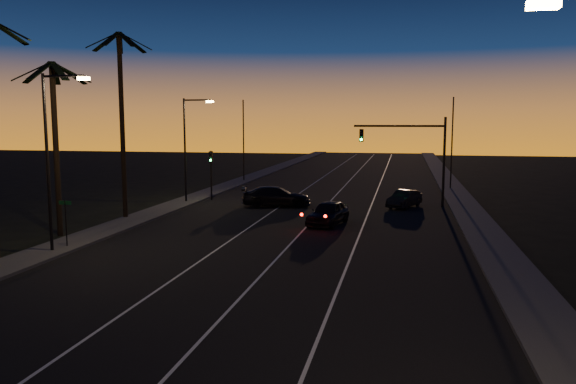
% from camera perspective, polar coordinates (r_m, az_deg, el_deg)
% --- Properties ---
extents(road, '(20.00, 170.00, 0.01)m').
position_cam_1_polar(road, '(36.16, 1.22, -3.42)').
color(road, black).
rests_on(road, ground).
extents(sidewalk_left, '(2.40, 170.00, 0.16)m').
position_cam_1_polar(sidewalk_left, '(39.70, -14.90, -2.59)').
color(sidewalk_left, '#3C3C39').
rests_on(sidewalk_left, ground).
extents(sidewalk_right, '(2.40, 170.00, 0.16)m').
position_cam_1_polar(sidewalk_right, '(35.88, 19.14, -3.78)').
color(sidewalk_right, '#3C3C39').
rests_on(sidewalk_right, ground).
extents(lane_stripe_left, '(0.12, 160.00, 0.01)m').
position_cam_1_polar(lane_stripe_left, '(36.81, -3.38, -3.22)').
color(lane_stripe_left, silver).
rests_on(lane_stripe_left, road).
extents(lane_stripe_mid, '(0.12, 160.00, 0.01)m').
position_cam_1_polar(lane_stripe_mid, '(36.07, 2.01, -3.43)').
color(lane_stripe_mid, silver).
rests_on(lane_stripe_mid, road).
extents(lane_stripe_right, '(0.12, 160.00, 0.01)m').
position_cam_1_polar(lane_stripe_right, '(35.66, 7.57, -3.61)').
color(lane_stripe_right, silver).
rests_on(lane_stripe_right, road).
extents(palm_mid, '(4.25, 4.16, 10.03)m').
position_cam_1_polar(palm_mid, '(34.99, -22.60, 5.98)').
color(palm_mid, black).
rests_on(palm_mid, ground).
extents(palm_far, '(4.25, 4.16, 12.53)m').
position_cam_1_polar(palm_far, '(39.63, -16.56, 8.27)').
color(palm_far, black).
rests_on(palm_far, ground).
extents(streetlight_left_near, '(2.55, 0.26, 9.00)m').
position_cam_1_polar(streetlight_left_near, '(30.31, -22.85, 4.10)').
color(streetlight_left_near, black).
rests_on(streetlight_left_near, ground).
extents(streetlight_left_far, '(2.55, 0.26, 8.50)m').
position_cam_1_polar(streetlight_left_far, '(46.27, -10.09, 5.10)').
color(streetlight_left_far, black).
rests_on(streetlight_left_far, ground).
extents(street_sign, '(0.70, 0.06, 2.60)m').
position_cam_1_polar(street_sign, '(31.56, -21.64, -2.45)').
color(street_sign, black).
rests_on(street_sign, ground).
extents(signal_mast, '(7.10, 0.41, 7.00)m').
position_cam_1_polar(signal_mast, '(44.99, 12.61, 4.63)').
color(signal_mast, black).
rests_on(signal_mast, ground).
extents(signal_post, '(0.28, 0.37, 4.20)m').
position_cam_1_polar(signal_post, '(47.83, -7.83, 2.61)').
color(signal_post, black).
rests_on(signal_post, ground).
extents(far_pole_left, '(0.14, 0.14, 9.00)m').
position_cam_1_polar(far_pole_left, '(62.48, -4.54, 5.19)').
color(far_pole_left, black).
rests_on(far_pole_left, ground).
extents(far_pole_right, '(0.14, 0.14, 9.00)m').
position_cam_1_polar(far_pole_right, '(57.17, 16.32, 4.74)').
color(far_pole_right, black).
rests_on(far_pole_right, ground).
extents(lead_car, '(2.73, 5.27, 1.54)m').
position_cam_1_polar(lead_car, '(36.43, 4.09, -2.12)').
color(lead_car, black).
rests_on(lead_car, road).
extents(right_car, '(2.84, 4.23, 1.32)m').
position_cam_1_polar(right_car, '(44.53, 11.74, -0.69)').
color(right_car, black).
rests_on(right_car, road).
extents(cross_car, '(5.78, 3.43, 1.57)m').
position_cam_1_polar(cross_car, '(44.08, -1.21, -0.45)').
color(cross_car, black).
rests_on(cross_car, road).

